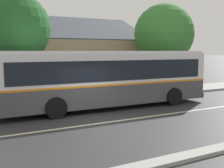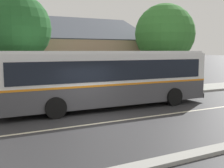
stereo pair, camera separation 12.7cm
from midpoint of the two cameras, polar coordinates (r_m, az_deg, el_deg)
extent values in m
plane|color=#2D2D30|center=(12.17, -2.55, -7.96)|extent=(300.00, 300.00, 0.00)
cube|color=#9E9E99|center=(17.63, -11.10, -3.21)|extent=(60.00, 3.00, 0.15)
cube|color=#9E9E99|center=(8.34, 12.32, -14.71)|extent=(60.00, 0.50, 0.12)
cube|color=beige|center=(12.17, -2.55, -7.94)|extent=(60.00, 0.16, 0.01)
cube|color=tan|center=(24.92, -20.74, 3.73)|extent=(21.55, 10.63, 3.92)
cube|color=#424751|center=(22.34, -20.13, 11.23)|extent=(22.15, 5.38, 2.29)
cube|color=#424751|center=(27.59, -21.77, 10.23)|extent=(22.15, 5.38, 2.29)
cube|color=black|center=(22.19, 0.96, 4.35)|extent=(1.10, 0.06, 1.30)
cube|color=#4C3323|center=(20.51, -9.61, 0.96)|extent=(1.00, 0.06, 2.10)
cube|color=#47474C|center=(15.34, -1.28, -1.80)|extent=(11.75, 2.67, 1.06)
cube|color=orange|center=(15.26, -1.29, 0.36)|extent=(11.77, 2.69, 0.10)
cube|color=white|center=(15.19, -1.29, 3.40)|extent=(11.75, 2.67, 1.52)
cube|color=white|center=(15.16, -1.30, 6.50)|extent=(11.51, 2.54, 0.12)
cube|color=black|center=(16.34, -3.26, 3.28)|extent=(10.78, 0.18, 1.02)
cube|color=black|center=(14.08, 0.99, 2.73)|extent=(10.78, 0.18, 1.02)
cube|color=black|center=(18.56, 15.23, 3.47)|extent=(0.07, 2.20, 1.02)
cube|color=black|center=(18.53, 15.30, 5.70)|extent=(0.06, 1.75, 0.24)
cube|color=black|center=(18.74, 15.12, -1.72)|extent=(0.12, 2.50, 0.28)
cube|color=#197233|center=(15.93, -8.04, -1.54)|extent=(3.28, 0.08, 0.74)
cube|color=black|center=(18.74, 9.59, 1.63)|extent=(0.90, 0.04, 2.34)
cylinder|color=black|center=(18.28, 7.22, -1.43)|extent=(1.00, 0.29, 1.00)
cylinder|color=black|center=(16.32, 12.24, -2.53)|extent=(1.00, 0.29, 1.00)
cylinder|color=black|center=(15.47, -14.15, -3.08)|extent=(1.00, 0.29, 1.00)
cylinder|color=black|center=(13.09, -11.58, -4.79)|extent=(1.00, 0.29, 1.00)
cube|color=brown|center=(16.43, -21.43, -2.42)|extent=(1.68, 0.10, 0.04)
cube|color=brown|center=(16.29, -21.37, -2.50)|extent=(1.68, 0.10, 0.04)
cube|color=brown|center=(16.15, -21.31, -2.57)|extent=(1.68, 0.10, 0.04)
cube|color=brown|center=(15.98, -21.29, -1.58)|extent=(1.68, 0.04, 0.10)
cube|color=brown|center=(15.97, -21.32, -1.08)|extent=(1.68, 0.04, 0.10)
cube|color=black|center=(16.42, -19.01, -3.13)|extent=(0.08, 0.43, 0.45)
cylinder|color=#4C3828|center=(22.07, 10.18, 2.41)|extent=(0.42, 0.42, 2.91)
sphere|color=#387A33|center=(22.05, 10.34, 10.01)|extent=(4.53, 4.53, 4.53)
cylinder|color=#4C3828|center=(17.40, -18.88, 1.28)|extent=(0.29, 0.29, 3.07)
sphere|color=#235B28|center=(17.38, -19.24, 10.67)|extent=(4.05, 4.05, 4.05)
cylinder|color=gray|center=(20.19, 10.73, 1.70)|extent=(0.07, 0.07, 2.40)
cube|color=#1959A5|center=(20.12, 10.82, 4.40)|extent=(0.36, 0.03, 0.48)
camera|label=1|loc=(0.06, -90.24, -0.03)|focal=45.00mm
camera|label=2|loc=(0.06, 89.76, 0.03)|focal=45.00mm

